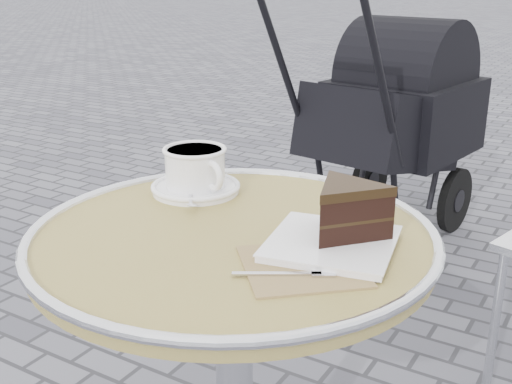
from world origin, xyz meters
The scene contains 4 objects.
cafe_table centered at (0.00, 0.00, 0.57)m, with size 0.72×0.72×0.74m.
cappuccino_set centered at (-0.18, 0.14, 0.77)m, with size 0.18×0.20×0.09m.
cake_plate_set centered at (0.19, 0.05, 0.78)m, with size 0.25×0.34×0.11m.
baby_stroller centered at (-0.34, 1.79, 0.50)m, with size 0.64×1.13×1.12m.
Camera 1 is at (0.57, -0.87, 1.17)m, focal length 45.00 mm.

